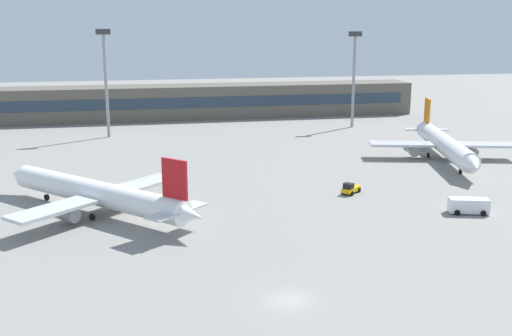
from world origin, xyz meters
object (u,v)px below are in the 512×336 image
airplane_near (95,193)px  floodlight_tower_west (354,72)px  baggage_tug_yellow (350,189)px  service_van_white (468,205)px  airplane_mid (444,144)px  floodlight_tower_east (106,75)px

airplane_near → floodlight_tower_west: bearing=45.5°
airplane_near → baggage_tug_yellow: (37.17, 2.22, -2.06)m
service_van_white → floodlight_tower_west: size_ratio=0.24×
airplane_mid → baggage_tug_yellow: (-25.62, -18.65, -2.20)m
service_van_white → floodlight_tower_west: (10.07, 70.75, 12.62)m
baggage_tug_yellow → airplane_near: bearing=-176.6°
floodlight_tower_west → floodlight_tower_east: 59.52m
airplane_near → floodlight_tower_west: 85.42m
airplane_mid → floodlight_tower_east: floodlight_tower_east is taller
service_van_white → floodlight_tower_east: size_ratio=0.23×
floodlight_tower_west → airplane_mid: bearing=-85.0°
floodlight_tower_east → baggage_tug_yellow: bearing=-56.5°
airplane_near → service_van_white: size_ratio=5.36×
airplane_mid → baggage_tug_yellow: 31.77m
baggage_tug_yellow → service_van_white: bearing=-45.9°
airplane_near → service_van_white: bearing=-11.8°
airplane_near → airplane_mid: airplane_mid is taller
airplane_near → floodlight_tower_east: (-0.13, 58.65, 11.20)m
airplane_mid → floodlight_tower_west: size_ratio=1.67×
floodlight_tower_west → service_van_white: bearing=-98.1°
floodlight_tower_east → airplane_mid: bearing=-31.0°
floodlight_tower_east → airplane_near: bearing=-89.9°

